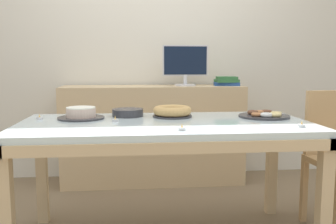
{
  "coord_description": "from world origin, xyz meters",
  "views": [
    {
      "loc": [
        -0.21,
        -2.25,
        1.13
      ],
      "look_at": [
        0.02,
        0.0,
        0.83
      ],
      "focal_mm": 40.0,
      "sensor_mm": 36.0,
      "label": 1
    }
  ],
  "objects_px": {
    "tealight_near_cakes": "(302,125)",
    "tealight_near_front": "(39,118)",
    "plate_stack": "(128,113)",
    "cake_chocolate_round": "(81,114)",
    "pastry_platter": "(264,115)",
    "tealight_left_edge": "(182,129)",
    "computer_monitor": "(185,66)",
    "book_stack": "(227,81)",
    "cake_golden_bundt": "(172,112)",
    "tealight_right_edge": "(115,120)"
  },
  "relations": [
    {
      "from": "tealight_near_cakes",
      "to": "tealight_near_front",
      "type": "bearing_deg",
      "value": 164.12
    },
    {
      "from": "plate_stack",
      "to": "cake_chocolate_round",
      "type": "bearing_deg",
      "value": -163.59
    },
    {
      "from": "pastry_platter",
      "to": "tealight_left_edge",
      "type": "xyz_separation_m",
      "value": [
        -0.61,
        -0.44,
        -0.0
      ]
    },
    {
      "from": "computer_monitor",
      "to": "pastry_platter",
      "type": "xyz_separation_m",
      "value": [
        0.37,
        -1.1,
        -0.32
      ]
    },
    {
      "from": "book_stack",
      "to": "cake_golden_bundt",
      "type": "bearing_deg",
      "value": -121.65
    },
    {
      "from": "computer_monitor",
      "to": "cake_golden_bundt",
      "type": "relative_size",
      "value": 1.62
    },
    {
      "from": "tealight_near_cakes",
      "to": "plate_stack",
      "type": "bearing_deg",
      "value": 151.22
    },
    {
      "from": "computer_monitor",
      "to": "cake_chocolate_round",
      "type": "distance_m",
      "value": 1.38
    },
    {
      "from": "cake_chocolate_round",
      "to": "tealight_near_cakes",
      "type": "xyz_separation_m",
      "value": [
        1.27,
        -0.45,
        -0.02
      ]
    },
    {
      "from": "tealight_near_cakes",
      "to": "tealight_left_edge",
      "type": "bearing_deg",
      "value": -176.77
    },
    {
      "from": "pastry_platter",
      "to": "plate_stack",
      "type": "bearing_deg",
      "value": 171.37
    },
    {
      "from": "book_stack",
      "to": "cake_golden_bundt",
      "type": "height_order",
      "value": "book_stack"
    },
    {
      "from": "tealight_left_edge",
      "to": "tealight_near_cakes",
      "type": "distance_m",
      "value": 0.68
    },
    {
      "from": "plate_stack",
      "to": "tealight_near_cakes",
      "type": "bearing_deg",
      "value": -28.78
    },
    {
      "from": "tealight_left_edge",
      "to": "tealight_near_cakes",
      "type": "height_order",
      "value": "same"
    },
    {
      "from": "computer_monitor",
      "to": "cake_chocolate_round",
      "type": "height_order",
      "value": "computer_monitor"
    },
    {
      "from": "computer_monitor",
      "to": "tealight_right_edge",
      "type": "xyz_separation_m",
      "value": [
        -0.61,
        -1.2,
        -0.33
      ]
    },
    {
      "from": "computer_monitor",
      "to": "cake_golden_bundt",
      "type": "distance_m",
      "value": 1.1
    },
    {
      "from": "tealight_right_edge",
      "to": "book_stack",
      "type": "bearing_deg",
      "value": 50.09
    },
    {
      "from": "cake_golden_bundt",
      "to": "tealight_near_cakes",
      "type": "xyz_separation_m",
      "value": [
        0.68,
        -0.47,
        -0.03
      ]
    },
    {
      "from": "cake_chocolate_round",
      "to": "pastry_platter",
      "type": "height_order",
      "value": "cake_chocolate_round"
    },
    {
      "from": "cake_chocolate_round",
      "to": "plate_stack",
      "type": "distance_m",
      "value": 0.31
    },
    {
      "from": "tealight_right_edge",
      "to": "tealight_near_front",
      "type": "xyz_separation_m",
      "value": [
        -0.48,
        0.14,
        0.0
      ]
    },
    {
      "from": "tealight_near_cakes",
      "to": "tealight_right_edge",
      "type": "bearing_deg",
      "value": 164.1
    },
    {
      "from": "cake_golden_bundt",
      "to": "computer_monitor",
      "type": "bearing_deg",
      "value": 77.03
    },
    {
      "from": "tealight_left_edge",
      "to": "computer_monitor",
      "type": "bearing_deg",
      "value": 81.05
    },
    {
      "from": "cake_chocolate_round",
      "to": "cake_golden_bundt",
      "type": "relative_size",
      "value": 1.14
    },
    {
      "from": "computer_monitor",
      "to": "book_stack",
      "type": "distance_m",
      "value": 0.42
    },
    {
      "from": "computer_monitor",
      "to": "plate_stack",
      "type": "height_order",
      "value": "computer_monitor"
    },
    {
      "from": "pastry_platter",
      "to": "cake_golden_bundt",
      "type": "bearing_deg",
      "value": 173.05
    },
    {
      "from": "pastry_platter",
      "to": "plate_stack",
      "type": "height_order",
      "value": "plate_stack"
    },
    {
      "from": "tealight_right_edge",
      "to": "tealight_near_front",
      "type": "height_order",
      "value": "same"
    },
    {
      "from": "book_stack",
      "to": "pastry_platter",
      "type": "xyz_separation_m",
      "value": [
        -0.03,
        -1.1,
        -0.17
      ]
    },
    {
      "from": "cake_chocolate_round",
      "to": "cake_golden_bundt",
      "type": "bearing_deg",
      "value": 2.4
    },
    {
      "from": "plate_stack",
      "to": "tealight_left_edge",
      "type": "xyz_separation_m",
      "value": [
        0.29,
        -0.57,
        -0.01
      ]
    },
    {
      "from": "computer_monitor",
      "to": "tealight_near_cakes",
      "type": "xyz_separation_m",
      "value": [
        0.44,
        -1.5,
        -0.33
      ]
    },
    {
      "from": "cake_golden_bundt",
      "to": "tealight_right_edge",
      "type": "bearing_deg",
      "value": -155.01
    },
    {
      "from": "computer_monitor",
      "to": "pastry_platter",
      "type": "bearing_deg",
      "value": -71.45
    },
    {
      "from": "tealight_near_cakes",
      "to": "cake_chocolate_round",
      "type": "bearing_deg",
      "value": 160.64
    },
    {
      "from": "pastry_platter",
      "to": "cake_chocolate_round",
      "type": "bearing_deg",
      "value": 177.66
    },
    {
      "from": "tealight_right_edge",
      "to": "cake_chocolate_round",
      "type": "bearing_deg",
      "value": 146.47
    },
    {
      "from": "cake_golden_bundt",
      "to": "pastry_platter",
      "type": "xyz_separation_m",
      "value": [
        0.61,
        -0.07,
        -0.02
      ]
    },
    {
      "from": "computer_monitor",
      "to": "tealight_left_edge",
      "type": "bearing_deg",
      "value": -98.95
    },
    {
      "from": "book_stack",
      "to": "tealight_right_edge",
      "type": "xyz_separation_m",
      "value": [
        -1.01,
        -1.2,
        -0.18
      ]
    },
    {
      "from": "pastry_platter",
      "to": "tealight_right_edge",
      "type": "height_order",
      "value": "pastry_platter"
    },
    {
      "from": "cake_chocolate_round",
      "to": "tealight_near_front",
      "type": "bearing_deg",
      "value": -177.44
    },
    {
      "from": "computer_monitor",
      "to": "tealight_right_edge",
      "type": "distance_m",
      "value": 1.38
    },
    {
      "from": "cake_chocolate_round",
      "to": "tealight_left_edge",
      "type": "bearing_deg",
      "value": -39.5
    },
    {
      "from": "tealight_left_edge",
      "to": "tealight_right_edge",
      "type": "distance_m",
      "value": 0.5
    },
    {
      "from": "computer_monitor",
      "to": "plate_stack",
      "type": "relative_size",
      "value": 2.02
    }
  ]
}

